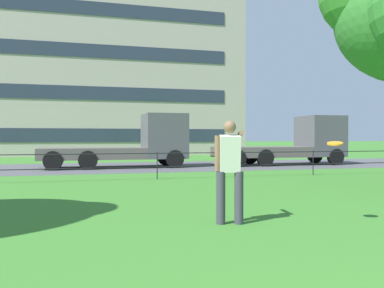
% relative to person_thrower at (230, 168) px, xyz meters
% --- Properties ---
extents(street_strip, '(80.00, 7.88, 0.01)m').
position_rel_person_thrower_xyz_m(street_strip, '(0.22, 14.71, -0.98)').
color(street_strip, '#4C4C51').
rests_on(street_strip, ground).
extents(park_fence, '(38.63, 0.04, 1.00)m').
position_rel_person_thrower_xyz_m(park_fence, '(0.22, 8.04, -0.31)').
color(park_fence, black).
rests_on(park_fence, ground).
extents(person_thrower, '(0.65, 0.76, 1.82)m').
position_rel_person_thrower_xyz_m(person_thrower, '(0.00, 0.00, 0.00)').
color(person_thrower, '#383842').
rests_on(person_thrower, ground).
extents(frisbee, '(0.38, 0.38, 0.08)m').
position_rel_person_thrower_xyz_m(frisbee, '(1.75, -0.55, 0.44)').
color(frisbee, orange).
extents(flatbed_truck_far_right, '(7.32, 2.48, 2.75)m').
position_rel_person_thrower_xyz_m(flatbed_truck_far_right, '(0.31, 14.39, 0.23)').
color(flatbed_truck_far_right, '#4C4C51').
rests_on(flatbed_truck_far_right, ground).
extents(flatbed_truck_left, '(7.33, 2.51, 2.75)m').
position_rel_person_thrower_xyz_m(flatbed_truck_left, '(9.41, 14.17, 0.23)').
color(flatbed_truck_left, '#4C4C51').
rests_on(flatbed_truck_left, ground).
extents(apartment_building_background, '(25.90, 11.56, 17.45)m').
position_rel_person_thrower_xyz_m(apartment_building_background, '(-0.88, 33.26, 7.74)').
color(apartment_building_background, '#ADA393').
rests_on(apartment_building_background, ground).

